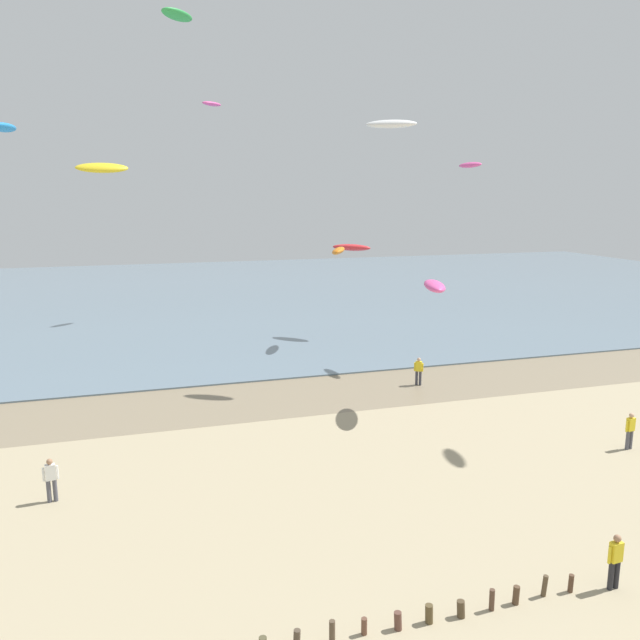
{
  "coord_description": "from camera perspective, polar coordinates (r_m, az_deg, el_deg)",
  "views": [
    {
      "loc": [
        -3.48,
        -8.75,
        11.32
      ],
      "look_at": [
        2.97,
        12.54,
        6.86
      ],
      "focal_mm": 35.3,
      "sensor_mm": 36.0,
      "label": 1
    }
  ],
  "objects": [
    {
      "name": "wet_sand_strip",
      "position": [
        35.28,
        -10.38,
        -7.57
      ],
      "size": [
        120.0,
        6.76,
        0.01
      ],
      "primitive_type": "cube",
      "color": "#84755B",
      "rests_on": "ground"
    },
    {
      "name": "sea",
      "position": [
        72.58,
        -13.89,
        2.06
      ],
      "size": [
        160.0,
        70.0,
        0.1
      ],
      "primitive_type": "cube",
      "color": "slate",
      "rests_on": "ground"
    },
    {
      "name": "groyne_mid",
      "position": [
        18.47,
        6.46,
        -25.46
      ],
      "size": [
        11.08,
        0.35,
        0.66
      ],
      "color": "brown",
      "rests_on": "ground"
    },
    {
      "name": "person_nearest_camera",
      "position": [
        26.14,
        -23.21,
        -13.09
      ],
      "size": [
        0.56,
        0.28,
        1.71
      ],
      "color": "#4C4C56",
      "rests_on": "ground"
    },
    {
      "name": "person_by_waterline",
      "position": [
        38.37,
        8.93,
        -4.54
      ],
      "size": [
        0.48,
        0.39,
        1.71
      ],
      "color": "#383842",
      "rests_on": "ground"
    },
    {
      "name": "person_left_flank",
      "position": [
        31.91,
        26.3,
        -8.91
      ],
      "size": [
        0.56,
        0.27,
        1.71
      ],
      "color": "#4C4C56",
      "rests_on": "ground"
    },
    {
      "name": "person_right_flank",
      "position": [
        21.29,
        25.2,
        -19.08
      ],
      "size": [
        0.57,
        0.25,
        1.71
      ],
      "color": "#232328",
      "rests_on": "ground"
    },
    {
      "name": "kite_aloft_0",
      "position": [
        38.96,
        -19.17,
        12.9
      ],
      "size": [
        2.97,
        1.23,
        0.83
      ],
      "primitive_type": "ellipsoid",
      "rotation": [
        0.46,
        0.0,
        0.07
      ],
      "color": "yellow"
    },
    {
      "name": "kite_aloft_1",
      "position": [
        46.67,
        1.67,
        6.3
      ],
      "size": [
        2.1,
        3.12,
        0.74
      ],
      "primitive_type": "ellipsoid",
      "rotation": [
        0.32,
        0.0,
        4.32
      ],
      "color": "orange"
    },
    {
      "name": "kite_aloft_2",
      "position": [
        59.46,
        -9.79,
        18.75
      ],
      "size": [
        2.22,
        2.0,
        0.37
      ],
      "primitive_type": "ellipsoid",
      "rotation": [
        -0.0,
        0.0,
        3.83
      ],
      "color": "#E54C99"
    },
    {
      "name": "kite_aloft_3",
      "position": [
        33.01,
        10.35,
        3.05
      ],
      "size": [
        2.11,
        3.42,
        0.64
      ],
      "primitive_type": "ellipsoid",
      "rotation": [
        -0.12,
        0.0,
        4.37
      ],
      "color": "#E54C99"
    },
    {
      "name": "kite_aloft_4",
      "position": [
        40.77,
        -26.75,
        15.32
      ],
      "size": [
        1.59,
        2.87,
        0.65
      ],
      "primitive_type": "ellipsoid",
      "rotation": [
        0.27,
        0.0,
        4.47
      ],
      "color": "#2384D1"
    },
    {
      "name": "kite_aloft_6",
      "position": [
        42.07,
        -12.82,
        25.37
      ],
      "size": [
        2.51,
        2.54,
        0.74
      ],
      "primitive_type": "ellipsoid",
      "rotation": [
        0.44,
        0.0,
        3.94
      ],
      "color": "green"
    },
    {
      "name": "kite_aloft_7",
      "position": [
        38.08,
        6.47,
        17.24
      ],
      "size": [
        3.09,
        2.34,
        0.65
      ],
      "primitive_type": "ellipsoid",
      "rotation": [
        -0.19,
        0.0,
        2.63
      ],
      "color": "white"
    },
    {
      "name": "kite_aloft_10",
      "position": [
        42.93,
        13.46,
        13.51
      ],
      "size": [
        1.06,
        2.23,
        0.47
      ],
      "primitive_type": "ellipsoid",
      "rotation": [
        -0.21,
        0.0,
        1.73
      ],
      "color": "#E54C99"
    },
    {
      "name": "kite_aloft_12",
      "position": [
        50.09,
        2.86,
        6.59
      ],
      "size": [
        3.09,
        3.01,
        0.6
      ],
      "primitive_type": "ellipsoid",
      "rotation": [
        0.08,
        0.0,
        2.38
      ],
      "color": "red"
    }
  ]
}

